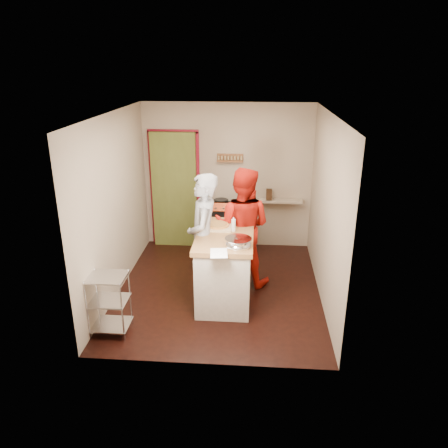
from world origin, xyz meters
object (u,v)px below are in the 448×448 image
Objects in this scene: person_red at (242,227)px; wire_shelving at (109,301)px; stove at (229,228)px; person_stripe at (203,238)px; island at (225,265)px.

wire_shelving is at bearing 56.82° from person_red.
stove is 1.25m from person_red.
person_stripe is at bearing 58.00° from person_red.
person_stripe is 1.01× the size of person_red.
island is 0.70m from person_red.
wire_shelving is 2.25m from person_red.
person_stripe reaches higher than wire_shelving.
wire_shelving is 0.54× the size of island.
island reaches higher than stove.
person_red is (0.22, 0.54, 0.38)m from island.
person_red is at bearing 43.03° from wire_shelving.
person_stripe is at bearing -98.74° from stove.
island is at bearing -87.91° from stove.
stove is 0.55× the size of person_red.
island is (1.39, 0.96, 0.09)m from wire_shelving.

